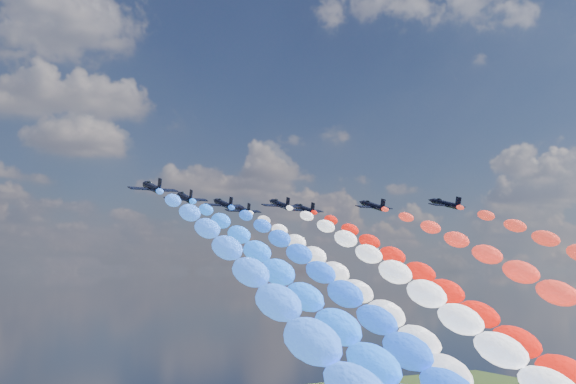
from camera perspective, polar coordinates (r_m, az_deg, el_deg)
jet_0 at (r=121.06m, az=-11.08°, el=0.37°), size 8.65×11.60×5.07m
trail_0 at (r=70.72m, az=0.65°, el=-12.87°), size 5.74×103.41×47.68m
jet_1 at (r=136.45m, az=-8.44°, el=-0.45°), size 8.69×11.63×5.07m
trail_1 at (r=86.99m, az=2.70°, el=-11.68°), size 5.74×103.41×47.68m
jet_2 at (r=148.23m, az=-5.32°, el=-0.97°), size 8.61×11.57×5.07m
trail_2 at (r=100.07m, az=6.02°, el=-10.98°), size 5.74×103.41×47.68m
jet_3 at (r=148.71m, az=-0.67°, el=-1.02°), size 8.39×11.42×5.07m
trail_3 at (r=103.09m, az=12.72°, el=-10.72°), size 5.74×103.41×47.68m
jet_4 at (r=161.48m, az=-3.77°, el=-1.44°), size 8.45×11.46×5.07m
trail_4 at (r=113.90m, az=6.89°, el=-10.42°), size 5.74×103.41×47.68m
jet_5 at (r=159.70m, az=1.36°, el=-1.40°), size 8.29×11.35×5.07m
trail_5 at (r=115.04m, az=14.24°, el=-10.23°), size 5.74×103.41×47.68m
jet_6 at (r=152.95m, az=6.97°, el=-1.12°), size 8.30×11.35×5.07m
jet_7 at (r=151.33m, az=12.80°, el=-0.95°), size 8.66×11.61×5.07m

